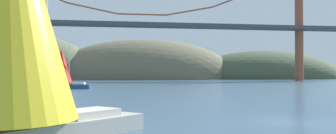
# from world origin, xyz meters

# --- Properties ---
(ground_plane) EXTENTS (360.00, 360.00, 0.00)m
(ground_plane) POSITION_xyz_m (0.00, 0.00, 0.00)
(ground_plane) COLOR #385670
(headland_right) EXTENTS (72.19, 44.00, 25.70)m
(headland_right) POSITION_xyz_m (60.00, 135.00, 0.00)
(headland_right) COLOR #425138
(headland_right) RESTS_ON ground_plane
(headland_center) EXTENTS (82.54, 44.00, 34.35)m
(headland_center) POSITION_xyz_m (5.00, 135.00, 0.00)
(headland_center) COLOR #6B664C
(headland_center) RESTS_ON ground_plane
(suspension_bridge) EXTENTS (144.68, 6.00, 39.93)m
(suspension_bridge) POSITION_xyz_m (0.00, 95.00, 18.93)
(suspension_bridge) COLOR brown
(suspension_bridge) RESTS_ON ground_plane
(sailboat_red_spinnaker) EXTENTS (7.49, 4.45, 7.92)m
(sailboat_red_spinnaker) POSITION_xyz_m (-18.44, 45.97, 3.70)
(sailboat_red_spinnaker) COLOR navy
(sailboat_red_spinnaker) RESTS_ON ground_plane
(sailboat_white_mainsail) EXTENTS (8.67, 8.16, 9.88)m
(sailboat_white_mainsail) POSITION_xyz_m (-24.37, 39.64, 4.58)
(sailboat_white_mainsail) COLOR #191E4C
(sailboat_white_mainsail) RESTS_ON ground_plane
(sailboat_yellow_sail) EXTENTS (9.60, 9.45, 12.22)m
(sailboat_yellow_sail) POSITION_xyz_m (-14.10, -4.91, 5.66)
(sailboat_yellow_sail) COLOR #B7B2A8
(sailboat_yellow_sail) RESTS_ON ground_plane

